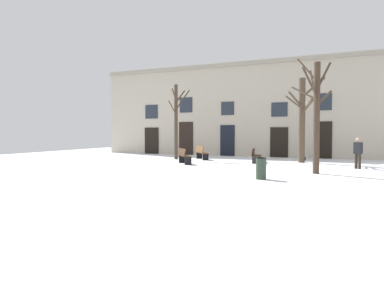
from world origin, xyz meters
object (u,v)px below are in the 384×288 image
streetlamp (304,123)px  bench_near_lamp (256,155)px  bench_back_to_back_right (201,153)px  litter_bin (261,168)px  tree_foreground (176,119)px  bench_by_litter_bin (184,156)px  tree_left_of_center (316,112)px  tree_near_facade (302,117)px  person_near_bench (358,152)px

streetlamp → bench_near_lamp: (-2.67, -3.01, -2.07)m
bench_back_to_back_right → litter_bin: bearing=176.2°
tree_foreground → bench_by_litter_bin: bearing=-57.1°
bench_by_litter_bin → bench_back_to_back_right: (-0.17, 3.41, -0.00)m
litter_bin → tree_left_of_center: bearing=54.3°
tree_near_facade → tree_left_of_center: bearing=-80.3°
tree_left_of_center → bench_by_litter_bin: (-7.36, 1.89, -2.30)m
streetlamp → bench_by_litter_bin: 8.71m
tree_left_of_center → bench_back_to_back_right: (-7.54, 5.29, -2.30)m
tree_foreground → bench_back_to_back_right: tree_foreground is taller
tree_foreground → person_near_bench: size_ratio=3.23×
person_near_bench → tree_foreground: bearing=-157.4°
tree_near_facade → bench_by_litter_bin: tree_near_facade is taller
tree_left_of_center → streetlamp: size_ratio=1.31×
streetlamp → bench_near_lamp: streetlamp is taller
bench_near_lamp → person_near_bench: person_near_bench is taller
streetlamp → person_near_bench: size_ratio=2.57×
bench_by_litter_bin → bench_back_to_back_right: bench_back_to_back_right is taller
litter_bin → person_near_bench: 6.87m
tree_foreground → tree_left_of_center: (9.22, -4.76, -0.01)m
tree_foreground → streetlamp: size_ratio=1.26×
tree_left_of_center → litter_bin: tree_left_of_center is taller
bench_by_litter_bin → person_near_bench: person_near_bench is taller
tree_left_of_center → bench_back_to_back_right: tree_left_of_center is taller
tree_left_of_center → bench_by_litter_bin: tree_left_of_center is taller
litter_bin → tree_foreground: bearing=134.1°
bench_near_lamp → streetlamp: bearing=-47.9°
streetlamp → tree_near_facade: bearing=-90.7°
litter_bin → person_near_bench: person_near_bench is taller
bench_back_to_back_right → bench_by_litter_bin: bearing=144.4°
litter_bin → person_near_bench: (3.92, 5.62, 0.45)m
tree_foreground → litter_bin: (7.25, -7.49, -2.35)m
litter_bin → bench_by_litter_bin: (-5.40, 4.62, 0.04)m
tree_foreground → person_near_bench: (11.17, -1.87, -1.90)m
person_near_bench → tree_left_of_center: bearing=-92.1°
litter_bin → person_near_bench: bearing=55.1°
bench_back_to_back_right → tree_left_of_center: bearing=-163.7°
bench_near_lamp → person_near_bench: size_ratio=1.05×
bench_by_litter_bin → bench_near_lamp: bearing=-95.2°
tree_near_facade → streetlamp: tree_near_facade is taller
streetlamp → person_near_bench: (2.86, -4.48, -1.63)m
tree_foreground → bench_by_litter_bin: (1.85, -2.87, -2.31)m
bench_by_litter_bin → bench_back_to_back_right: size_ratio=0.99×
streetlamp → bench_back_to_back_right: size_ratio=2.73×
tree_near_facade → person_near_bench: (2.89, -2.58, -1.93)m
tree_left_of_center → bench_by_litter_bin: size_ratio=3.60×
bench_back_to_back_right → person_near_bench: size_ratio=0.94×
bench_by_litter_bin → litter_bin: bearing=-168.9°
tree_near_facade → bench_back_to_back_right: (-6.61, -0.17, -2.33)m
tree_foreground → litter_bin: bearing=-45.9°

